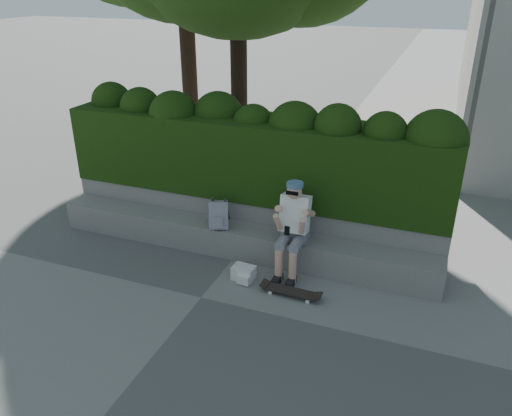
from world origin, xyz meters
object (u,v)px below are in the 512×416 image
at_px(backpack_plaid, 218,215).
at_px(backpack_ground, 244,273).
at_px(person, 293,225).
at_px(skateboard, 291,291).

xyz_separation_m(backpack_plaid, backpack_ground, (0.62, -0.53, -0.56)).
bearing_deg(person, backpack_plaid, 176.07).
xyz_separation_m(skateboard, backpack_ground, (-0.74, 0.15, 0.03)).
height_order(person, backpack_plaid, person).
bearing_deg(backpack_plaid, backpack_ground, -66.02).
relative_size(skateboard, backpack_plaid, 1.81).
relative_size(person, backpack_ground, 4.49).
height_order(backpack_plaid, backpack_ground, backpack_plaid).
relative_size(backpack_plaid, backpack_ground, 1.36).
distance_m(person, backpack_plaid, 1.19).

